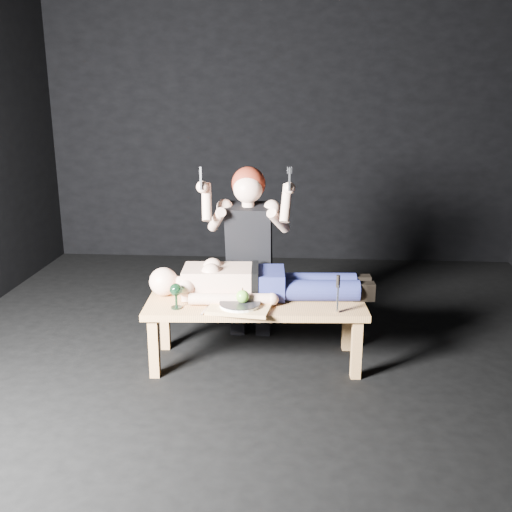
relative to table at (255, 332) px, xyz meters
name	(u,v)px	position (x,y,z in m)	size (l,w,h in m)	color
ground	(270,353)	(0.09, 0.15, -0.23)	(5.00, 5.00, 0.00)	black
back_wall	(282,121)	(0.09, 2.65, 1.27)	(5.00, 5.00, 0.00)	black
table	(255,332)	(0.00, 0.00, 0.00)	(1.46, 0.55, 0.45)	tan
lying_man	(262,279)	(0.04, 0.10, 0.35)	(1.39, 0.42, 0.25)	#DBA88E
kneeling_woman	(250,251)	(-0.07, 0.47, 0.45)	(0.71, 0.80, 1.34)	black
serving_tray	(240,308)	(-0.09, -0.17, 0.24)	(0.39, 0.28, 0.02)	tan
plate	(240,304)	(-0.09, -0.17, 0.26)	(0.26, 0.26, 0.02)	white
apple	(243,296)	(-0.07, -0.16, 0.31)	(0.09, 0.09, 0.09)	#5C942D
goblet	(176,296)	(-0.50, -0.17, 0.31)	(0.08, 0.08, 0.17)	black
fork_flat	(205,310)	(-0.31, -0.21, 0.23)	(0.01, 0.16, 0.01)	#B2B2B7
knife_flat	(262,308)	(0.05, -0.14, 0.23)	(0.01, 0.16, 0.01)	#B2B2B7
spoon_flat	(262,304)	(0.05, -0.06, 0.23)	(0.01, 0.16, 0.01)	#B2B2B7
carving_knife	(338,294)	(0.53, -0.18, 0.35)	(0.03, 0.04, 0.25)	#B2B2B7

